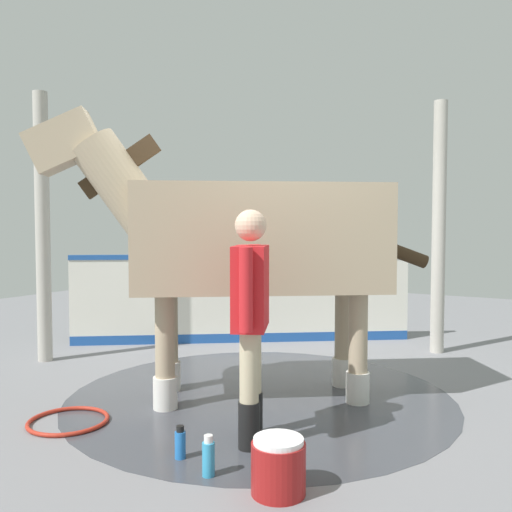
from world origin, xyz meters
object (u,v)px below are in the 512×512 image
Objects in this scene: handler at (251,310)px; bottle_shampoo at (208,457)px; bottle_spray at (180,443)px; hose_coil at (68,421)px; wash_bucket at (278,466)px; horse at (247,240)px.

bottle_shampoo is at bearing -110.52° from handler.
hose_coil is at bearing -3.73° from bottle_spray.
wash_bucket is 0.46m from bottle_shampoo.
wash_bucket reaches higher than bottle_spray.
horse is 4.86× the size of hose_coil.
horse is 2.13m from wash_bucket.
wash_bucket is 0.77m from bottle_spray.
bottle_shampoo is at bearing 77.14° from horse.
horse is at bearing -67.83° from bottle_shampoo.
horse is 2.00m from bottle_shampoo.
handler is at bearing -120.07° from bottle_spray.
handler reaches higher than wash_bucket.
wash_bucket is at bearing 173.29° from bottle_spray.
wash_bucket is 1.48× the size of bottle_spray.
wash_bucket is at bearing 175.07° from hose_coil.
horse is 11.82× the size of bottle_shampoo.
handler is 5.09× the size of wash_bucket.
horse is at bearing 98.07° from handler.
wash_bucket reaches higher than bottle_shampoo.
wash_bucket is at bearing 91.65° from horse.
horse is 1.84× the size of handler.
bottle_spray is (0.26, 0.45, -0.83)m from handler.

